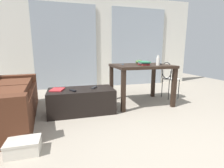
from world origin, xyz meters
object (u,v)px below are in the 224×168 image
object	(u,v)px
bowl	(139,62)
tv_remote_primary	(94,88)
wire_chair	(169,76)
tv_remote_secondary	(73,91)
bottle_near	(158,61)
scissors	(122,64)
couch	(0,102)
book_stack	(144,63)
shoebox	(24,147)
tv_remote_on_table	(160,64)
coffee_table	(82,101)
magazine	(57,90)
craft_table	(141,71)

from	to	relation	value
bowl	tv_remote_primary	xyz separation A→B (m)	(-1.03, -0.41, -0.40)
wire_chair	tv_remote_secondary	xyz separation A→B (m)	(-2.10, -0.49, -0.09)
bottle_near	scissors	distance (m)	0.70
couch	bowl	world-z (taller)	bowl
book_stack	shoebox	size ratio (longest dim) A/B	0.88
tv_remote_on_table	scissors	bearing A→B (deg)	-179.60
bowl	tv_remote_on_table	bearing A→B (deg)	-32.48
coffee_table	magazine	size ratio (longest dim) A/B	4.51
wire_chair	tv_remote_primary	xyz separation A→B (m)	(-1.73, -0.36, -0.08)
couch	craft_table	xyz separation A→B (m)	(2.42, 0.23, 0.37)
bottle_near	wire_chair	bearing A→B (deg)	37.31
tv_remote_on_table	shoebox	size ratio (longest dim) A/B	0.48
bottle_near	tv_remote_primary	xyz separation A→B (m)	(-1.20, 0.04, -0.44)
magazine	shoebox	size ratio (longest dim) A/B	0.74
magazine	coffee_table	bearing A→B (deg)	12.13
coffee_table	craft_table	xyz separation A→B (m)	(1.20, 0.20, 0.46)
coffee_table	bowl	distance (m)	1.46
tv_remote_on_table	scissors	world-z (taller)	tv_remote_on_table
tv_remote_on_table	magazine	bearing A→B (deg)	-160.97
wire_chair	magazine	distance (m)	2.37
bowl	tv_remote_secondary	world-z (taller)	bowl
wire_chair	tv_remote_on_table	distance (m)	0.48
craft_table	tv_remote_on_table	world-z (taller)	tv_remote_on_table
bowl	tv_remote_secondary	bearing A→B (deg)	-159.18
bottle_near	shoebox	world-z (taller)	bottle_near
bottle_near	magazine	xyz separation A→B (m)	(-1.81, 0.05, -0.44)
coffee_table	shoebox	size ratio (longest dim) A/B	3.32
tv_remote_secondary	tv_remote_primary	bearing A→B (deg)	-8.23
couch	tv_remote_secondary	world-z (taller)	couch
wire_chair	tv_remote_secondary	size ratio (longest dim) A/B	5.59
coffee_table	magazine	distance (m)	0.44
book_stack	tv_remote_on_table	distance (m)	0.41
tv_remote_on_table	bowl	bearing A→B (deg)	161.54
wire_chair	magazine	bearing A→B (deg)	-171.50
couch	book_stack	bearing A→B (deg)	3.12
craft_table	magazine	world-z (taller)	craft_table
bottle_near	coffee_table	bearing A→B (deg)	178.85
coffee_table	magazine	bearing A→B (deg)	176.48
scissors	couch	bearing A→B (deg)	-169.08
coffee_table	scissors	distance (m)	1.11
coffee_table	shoebox	world-z (taller)	coffee_table
coffee_table	bottle_near	world-z (taller)	bottle_near
craft_table	coffee_table	bearing A→B (deg)	-170.40
craft_table	bottle_near	xyz separation A→B (m)	(0.23, -0.23, 0.19)
wire_chair	bottle_near	bearing A→B (deg)	-142.69
tv_remote_primary	couch	bearing A→B (deg)	-144.76
bowl	scissors	world-z (taller)	bowl
craft_table	tv_remote_on_table	distance (m)	0.42
scissors	tv_remote_on_table	bearing A→B (deg)	-13.62
tv_remote_on_table	wire_chair	bearing A→B (deg)	40.61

